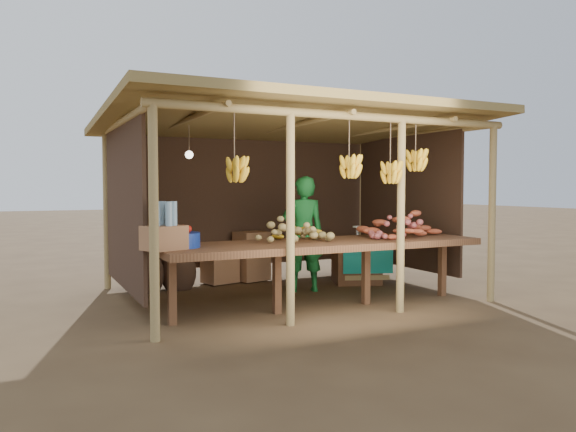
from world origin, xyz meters
name	(u,v)px	position (x,y,z in m)	size (l,w,h in m)	color
ground	(288,295)	(0.00, 0.00, 0.00)	(60.00, 60.00, 0.00)	brown
stall_structure	(288,150)	(-0.03, -0.07, 1.91)	(4.70, 3.50, 2.43)	tan
counter	(323,246)	(0.00, -0.95, 0.74)	(3.90, 1.05, 0.80)	brown
potato_heap	(291,226)	(-0.38, -0.87, 0.98)	(0.87, 0.52, 0.36)	#94824C
sweet_potato_heap	(404,223)	(1.21, -0.89, 0.98)	(1.03, 0.62, 0.36)	#BC5130
onion_heap	(405,224)	(1.06, -1.12, 0.98)	(0.82, 0.49, 0.36)	#B35857
banana_pile	(299,225)	(-0.12, -0.55, 0.97)	(0.58, 0.35, 0.35)	yellow
tomato_basin	(179,238)	(-1.71, -0.89, 0.90)	(0.45, 0.45, 0.23)	navy
bottle_box	(164,231)	(-1.90, -1.05, 0.99)	(0.48, 0.43, 0.49)	#9D6B46
vendor	(303,234)	(0.29, 0.12, 0.79)	(0.58, 0.38, 1.58)	#1B7C31
tarp_crate	(356,259)	(1.31, 0.36, 0.36)	(0.90, 0.84, 0.87)	brown
carton_stack	(241,261)	(-0.20, 1.20, 0.33)	(1.05, 0.48, 0.74)	#9D6B46
burlap_sacks	(162,269)	(-1.44, 1.03, 0.29)	(0.95, 0.50, 0.67)	#432D1F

